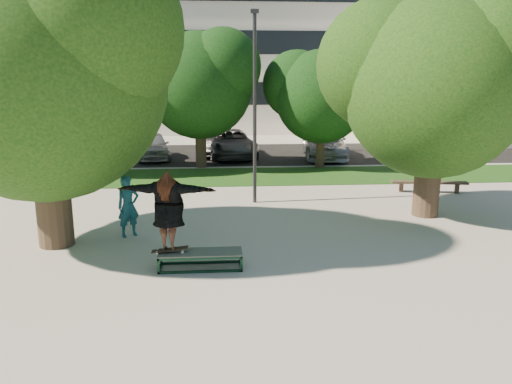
{
  "coord_description": "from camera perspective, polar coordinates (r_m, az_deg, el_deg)",
  "views": [
    {
      "loc": [
        -0.16,
        -11.1,
        4.02
      ],
      "look_at": [
        0.71,
        0.6,
        1.35
      ],
      "focal_mm": 35.0,
      "sensor_mm": 36.0,
      "label": 1
    }
  ],
  "objects": [
    {
      "name": "bench",
      "position": [
        19.05,
        19.2,
        0.96
      ],
      "size": [
        2.7,
        0.81,
        0.41
      ],
      "rotation": [
        0.0,
        0.0,
        -0.17
      ],
      "color": "#46372A",
      "rests_on": "ground"
    },
    {
      "name": "grind_box",
      "position": [
        10.98,
        -6.35,
        -7.71
      ],
      "size": [
        1.8,
        0.6,
        0.38
      ],
      "color": "black",
      "rests_on": "ground"
    },
    {
      "name": "side_building",
      "position": [
        37.75,
        25.04,
        11.61
      ],
      "size": [
        15.0,
        10.0,
        8.0
      ],
      "primitive_type": "cube",
      "color": "silver",
      "rests_on": "ground"
    },
    {
      "name": "lamppost",
      "position": [
        16.17,
        -0.15,
        9.72
      ],
      "size": [
        0.25,
        0.15,
        6.11
      ],
      "color": "#2D2D30",
      "rests_on": "ground"
    },
    {
      "name": "skater_rig",
      "position": [
        10.68,
        -9.99,
        -2.11
      ],
      "size": [
        2.18,
        0.98,
        1.79
      ],
      "rotation": [
        0.0,
        0.0,
        2.94
      ],
      "color": "white",
      "rests_on": "grind_box"
    },
    {
      "name": "bystander",
      "position": [
        13.32,
        -14.38,
        -1.59
      ],
      "size": [
        0.7,
        0.63,
        1.6
      ],
      "primitive_type": "imported",
      "rotation": [
        0.0,
        0.0,
        0.54
      ],
      "color": "#184F5B",
      "rests_on": "ground"
    },
    {
      "name": "asphalt_strip",
      "position": [
        27.4,
        -3.89,
        4.35
      ],
      "size": [
        40.0,
        8.0,
        0.01
      ],
      "primitive_type": "cube",
      "color": "black",
      "rests_on": "ground"
    },
    {
      "name": "grass_strip",
      "position": [
        21.02,
        -1.02,
        1.81
      ],
      "size": [
        30.0,
        4.0,
        0.02
      ],
      "primitive_type": "cube",
      "color": "#154313",
      "rests_on": "ground"
    },
    {
      "name": "bg_tree_right",
      "position": [
        23.14,
        7.33,
        11.4
      ],
      "size": [
        5.04,
        4.31,
        5.43
      ],
      "color": "#38281E",
      "rests_on": "ground"
    },
    {
      "name": "tree_left",
      "position": [
        12.88,
        -23.67,
        13.55
      ],
      "size": [
        6.96,
        5.95,
        7.12
      ],
      "color": "#38281E",
      "rests_on": "ground"
    },
    {
      "name": "office_building",
      "position": [
        43.3,
        -7.02,
        17.99
      ],
      "size": [
        30.0,
        14.12,
        16.0
      ],
      "color": "white",
      "rests_on": "ground"
    },
    {
      "name": "car_dark",
      "position": [
        26.9,
        -4.98,
        5.54
      ],
      "size": [
        1.45,
        3.91,
        1.28
      ],
      "primitive_type": "imported",
      "rotation": [
        0.0,
        0.0,
        0.03
      ],
      "color": "black",
      "rests_on": "asphalt_strip"
    },
    {
      "name": "ground",
      "position": [
        11.81,
        -3.27,
        -7.12
      ],
      "size": [
        120.0,
        120.0,
        0.0
      ],
      "primitive_type": "plane",
      "color": "#A29E95",
      "rests_on": "ground"
    },
    {
      "name": "bg_tree_left",
      "position": [
        23.08,
        -20.81,
        11.28
      ],
      "size": [
        5.28,
        4.51,
        5.77
      ],
      "color": "#38281E",
      "rests_on": "ground"
    },
    {
      "name": "bg_tree_mid",
      "position": [
        23.2,
        -6.69,
        12.71
      ],
      "size": [
        5.76,
        4.92,
        6.24
      ],
      "color": "#38281E",
      "rests_on": "ground"
    },
    {
      "name": "car_silver_b",
      "position": [
        26.37,
        7.81,
        5.56
      ],
      "size": [
        2.69,
        5.38,
        1.5
      ],
      "primitive_type": "imported",
      "rotation": [
        0.0,
        0.0,
        -0.12
      ],
      "color": "#ABABAF",
      "rests_on": "asphalt_strip"
    },
    {
      "name": "tree_right",
      "position": [
        15.43,
        19.39,
        12.38
      ],
      "size": [
        6.24,
        5.33,
        6.51
      ],
      "color": "#38281E",
      "rests_on": "ground"
    },
    {
      "name": "car_silver_a",
      "position": [
        26.16,
        -11.76,
        5.2
      ],
      "size": [
        2.3,
        4.2,
        1.35
      ],
      "primitive_type": "imported",
      "rotation": [
        0.0,
        0.0,
        0.18
      ],
      "color": "#AEAFB3",
      "rests_on": "asphalt_strip"
    },
    {
      "name": "car_grey",
      "position": [
        26.29,
        -2.95,
        5.57
      ],
      "size": [
        2.94,
        5.38,
        1.43
      ],
      "primitive_type": "imported",
      "rotation": [
        0.0,
        0.0,
        0.11
      ],
      "color": "#545459",
      "rests_on": "asphalt_strip"
    }
  ]
}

